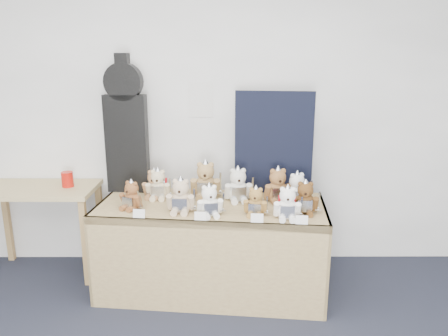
{
  "coord_description": "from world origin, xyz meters",
  "views": [
    {
      "loc": [
        0.34,
        -1.3,
        1.89
      ],
      "look_at": [
        0.35,
        1.82,
        1.06
      ],
      "focal_mm": 35.0,
      "sensor_mm": 36.0,
      "label": 1
    }
  ],
  "objects_px": {
    "teddy_back_centre_left": "(206,181)",
    "teddy_front_far_right": "(287,204)",
    "display_table": "(210,226)",
    "teddy_back_right": "(278,187)",
    "teddy_back_end": "(297,190)",
    "teddy_front_far_left": "(132,196)",
    "teddy_back_centre_right": "(238,186)",
    "teddy_back_far_left": "(154,185)",
    "side_table": "(41,201)",
    "teddy_back_left": "(158,185)",
    "teddy_front_centre": "(209,202)",
    "guitar_case": "(126,126)",
    "red_cup": "(67,179)",
    "teddy_front_end": "(305,199)",
    "teddy_front_right": "(256,202)",
    "teddy_front_left": "(181,197)"
  },
  "relations": [
    {
      "from": "teddy_front_far_left",
      "to": "teddy_front_end",
      "type": "xyz_separation_m",
      "value": [
        1.29,
        -0.1,
        0.01
      ]
    },
    {
      "from": "teddy_front_centre",
      "to": "teddy_back_centre_right",
      "type": "relative_size",
      "value": 0.86
    },
    {
      "from": "display_table",
      "to": "teddy_back_centre_left",
      "type": "height_order",
      "value": "teddy_back_centre_left"
    },
    {
      "from": "teddy_front_left",
      "to": "teddy_front_right",
      "type": "height_order",
      "value": "teddy_front_left"
    },
    {
      "from": "teddy_back_left",
      "to": "teddy_back_far_left",
      "type": "bearing_deg",
      "value": 142.99
    },
    {
      "from": "red_cup",
      "to": "teddy_front_far_right",
      "type": "bearing_deg",
      "value": -19.38
    },
    {
      "from": "teddy_front_far_left",
      "to": "teddy_back_end",
      "type": "bearing_deg",
      "value": 31.04
    },
    {
      "from": "teddy_back_centre_right",
      "to": "teddy_back_far_left",
      "type": "xyz_separation_m",
      "value": [
        -0.68,
        0.09,
        -0.02
      ]
    },
    {
      "from": "teddy_back_centre_left",
      "to": "teddy_front_far_right",
      "type": "bearing_deg",
      "value": -36.86
    },
    {
      "from": "side_table",
      "to": "teddy_back_left",
      "type": "distance_m",
      "value": 1.06
    },
    {
      "from": "teddy_front_right",
      "to": "side_table",
      "type": "bearing_deg",
      "value": 175.34
    },
    {
      "from": "teddy_back_right",
      "to": "teddy_front_centre",
      "type": "bearing_deg",
      "value": -157.63
    },
    {
      "from": "side_table",
      "to": "teddy_front_right",
      "type": "height_order",
      "value": "teddy_front_right"
    },
    {
      "from": "teddy_back_left",
      "to": "teddy_back_centre_left",
      "type": "relative_size",
      "value": 0.82
    },
    {
      "from": "teddy_back_left",
      "to": "guitar_case",
      "type": "bearing_deg",
      "value": 144.3
    },
    {
      "from": "teddy_front_end",
      "to": "teddy_back_centre_right",
      "type": "height_order",
      "value": "teddy_back_centre_right"
    },
    {
      "from": "red_cup",
      "to": "teddy_front_far_right",
      "type": "distance_m",
      "value": 1.88
    },
    {
      "from": "red_cup",
      "to": "teddy_back_centre_left",
      "type": "bearing_deg",
      "value": -7.0
    },
    {
      "from": "display_table",
      "to": "teddy_front_left",
      "type": "xyz_separation_m",
      "value": [
        -0.21,
        -0.1,
        0.27
      ]
    },
    {
      "from": "side_table",
      "to": "teddy_front_left",
      "type": "xyz_separation_m",
      "value": [
        1.25,
        -0.47,
        0.2
      ]
    },
    {
      "from": "teddy_back_left",
      "to": "teddy_back_far_left",
      "type": "distance_m",
      "value": 0.04
    },
    {
      "from": "teddy_back_left",
      "to": "teddy_back_centre_right",
      "type": "distance_m",
      "value": 0.65
    },
    {
      "from": "red_cup",
      "to": "teddy_front_far_left",
      "type": "relative_size",
      "value": 0.53
    },
    {
      "from": "side_table",
      "to": "teddy_back_end",
      "type": "relative_size",
      "value": 3.37
    },
    {
      "from": "teddy_front_far_left",
      "to": "teddy_front_left",
      "type": "xyz_separation_m",
      "value": [
        0.38,
        -0.07,
        0.02
      ]
    },
    {
      "from": "teddy_front_left",
      "to": "teddy_front_centre",
      "type": "bearing_deg",
      "value": -14.75
    },
    {
      "from": "display_table",
      "to": "teddy_front_far_right",
      "type": "bearing_deg",
      "value": -16.92
    },
    {
      "from": "guitar_case",
      "to": "teddy_back_end",
      "type": "distance_m",
      "value": 1.48
    },
    {
      "from": "teddy_front_far_left",
      "to": "teddy_front_left",
      "type": "bearing_deg",
      "value": 15.18
    },
    {
      "from": "red_cup",
      "to": "teddy_front_far_left",
      "type": "height_order",
      "value": "teddy_front_far_left"
    },
    {
      "from": "teddy_front_far_left",
      "to": "teddy_back_centre_left",
      "type": "height_order",
      "value": "teddy_back_centre_left"
    },
    {
      "from": "teddy_front_centre",
      "to": "teddy_front_right",
      "type": "height_order",
      "value": "teddy_front_centre"
    },
    {
      "from": "teddy_front_end",
      "to": "teddy_back_right",
      "type": "xyz_separation_m",
      "value": [
        -0.17,
        0.26,
        0.01
      ]
    },
    {
      "from": "side_table",
      "to": "teddy_back_end",
      "type": "distance_m",
      "value": 2.16
    },
    {
      "from": "guitar_case",
      "to": "teddy_back_centre_left",
      "type": "relative_size",
      "value": 3.4
    },
    {
      "from": "teddy_front_left",
      "to": "teddy_back_left",
      "type": "relative_size",
      "value": 1.06
    },
    {
      "from": "teddy_back_far_left",
      "to": "guitar_case",
      "type": "bearing_deg",
      "value": 155.03
    },
    {
      "from": "teddy_front_left",
      "to": "teddy_back_centre_left",
      "type": "bearing_deg",
      "value": 68.19
    },
    {
      "from": "teddy_back_far_left",
      "to": "teddy_front_far_right",
      "type": "bearing_deg",
      "value": -14.6
    },
    {
      "from": "teddy_back_end",
      "to": "teddy_back_far_left",
      "type": "bearing_deg",
      "value": 151.11
    },
    {
      "from": "teddy_back_centre_left",
      "to": "teddy_back_centre_right",
      "type": "bearing_deg",
      "value": -16.86
    },
    {
      "from": "teddy_back_far_left",
      "to": "side_table",
      "type": "bearing_deg",
      "value": -177.1
    },
    {
      "from": "teddy_back_end",
      "to": "teddy_back_centre_left",
      "type": "bearing_deg",
      "value": 146.57
    },
    {
      "from": "teddy_front_far_left",
      "to": "teddy_back_end",
      "type": "relative_size",
      "value": 0.88
    },
    {
      "from": "teddy_back_right",
      "to": "teddy_back_end",
      "type": "height_order",
      "value": "teddy_back_right"
    },
    {
      "from": "red_cup",
      "to": "teddy_front_right",
      "type": "relative_size",
      "value": 0.54
    },
    {
      "from": "side_table",
      "to": "red_cup",
      "type": "distance_m",
      "value": 0.31
    },
    {
      "from": "teddy_back_left",
      "to": "teddy_back_centre_right",
      "type": "height_order",
      "value": "teddy_back_centre_right"
    },
    {
      "from": "display_table",
      "to": "teddy_front_far_left",
      "type": "distance_m",
      "value": 0.64
    },
    {
      "from": "teddy_back_left",
      "to": "teddy_back_end",
      "type": "relative_size",
      "value": 0.98
    }
  ]
}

